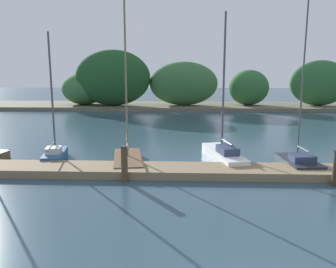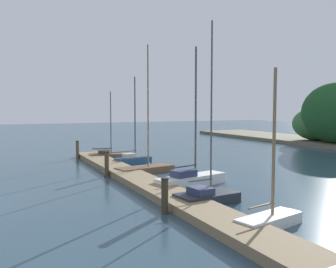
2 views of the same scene
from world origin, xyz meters
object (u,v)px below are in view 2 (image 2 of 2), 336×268
mooring_piling_0 (78,150)px  mooring_piling_1 (107,164)px  sailboat_2 (147,167)px  sailboat_5 (271,216)px  sailboat_1 (134,158)px  sailboat_3 (193,178)px  sailboat_0 (109,155)px  mooring_piling_2 (165,196)px  sailboat_4 (208,195)px

mooring_piling_0 → mooring_piling_1: 8.55m
sailboat_2 → sailboat_5: sailboat_2 is taller
sailboat_1 → sailboat_3: size_ratio=0.87×
sailboat_1 → sailboat_3: 8.55m
sailboat_1 → mooring_piling_1: 5.23m
sailboat_0 → mooring_piling_2: sailboat_0 is taller
mooring_piling_1 → mooring_piling_0: bearing=179.9°
sailboat_1 → mooring_piling_0: bearing=114.6°
sailboat_0 → mooring_piling_0: sailboat_0 is taller
sailboat_2 → sailboat_4: 8.14m
mooring_piling_0 → mooring_piling_2: bearing=-0.4°
sailboat_1 → mooring_piling_1: size_ratio=4.25×
sailboat_5 → mooring_piling_0: (-20.00, -2.60, 0.37)m
sailboat_2 → sailboat_4: bearing=-103.1°
sailboat_4 → mooring_piling_2: sailboat_4 is taller
sailboat_1 → sailboat_4: (11.94, -0.93, -0.05)m
sailboat_2 → mooring_piling_2: (8.82, -2.83, 0.40)m
sailboat_1 → sailboat_0: bearing=92.4°
mooring_piling_2 → sailboat_2: bearing=162.2°
mooring_piling_1 → sailboat_0: bearing=162.6°
sailboat_0 → mooring_piling_1: bearing=-94.2°
sailboat_4 → mooring_piling_1: sailboat_4 is taller
sailboat_3 → mooring_piling_1: 5.60m
sailboat_1 → sailboat_4: bearing=-105.7°
sailboat_3 → mooring_piling_2: size_ratio=5.13×
sailboat_5 → sailboat_3: bearing=71.2°
sailboat_2 → mooring_piling_2: size_ratio=5.66×
sailboat_3 → mooring_piling_1: (-4.44, -3.40, 0.34)m
sailboat_0 → sailboat_1: bearing=-63.1°
sailboat_4 → mooring_piling_2: (0.69, -2.41, 0.37)m
sailboat_5 → mooring_piling_2: sailboat_5 is taller
sailboat_5 → mooring_piling_0: sailboat_5 is taller
sailboat_0 → mooring_piling_2: size_ratio=3.80×
sailboat_3 → mooring_piling_0: bearing=91.5°
sailboat_3 → mooring_piling_2: 5.40m
sailboat_0 → sailboat_5: bearing=-76.1°
sailboat_2 → mooring_piling_0: (-8.24, -2.70, 0.41)m
sailboat_2 → mooring_piling_1: bearing=176.2°
sailboat_5 → mooring_piling_0: size_ratio=3.80×
mooring_piling_0 → mooring_piling_2: (17.07, -0.13, -0.01)m
sailboat_2 → mooring_piling_0: 8.68m
sailboat_4 → sailboat_5: size_ratio=1.42×
sailboat_0 → sailboat_3: sailboat_3 is taller
sailboat_3 → sailboat_5: size_ratio=1.33×
mooring_piling_0 → sailboat_3: bearing=14.6°
sailboat_0 → sailboat_2: size_ratio=0.67×
mooring_piling_0 → sailboat_1: bearing=35.9°
mooring_piling_0 → mooring_piling_1: size_ratio=0.97×
sailboat_3 → mooring_piling_0: sailboat_3 is taller
sailboat_4 → sailboat_5: bearing=-90.2°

